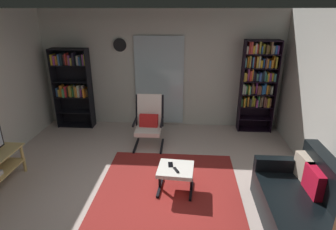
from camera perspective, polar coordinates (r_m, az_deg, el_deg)
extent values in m
plane|color=beige|center=(4.21, -5.16, -17.07)|extent=(7.02, 7.02, 0.00)
cube|color=beige|center=(6.32, -1.42, 9.29)|extent=(5.60, 0.06, 2.60)
cube|color=silver|center=(6.32, -1.82, 6.95)|extent=(1.10, 0.01, 2.00)
cube|color=maroon|center=(4.40, 0.15, -14.93)|extent=(2.15, 2.18, 0.01)
cylinder|color=tan|center=(5.29, -27.68, -7.91)|extent=(0.05, 0.05, 0.49)
cylinder|color=tan|center=(5.49, -31.05, -7.51)|extent=(0.05, 0.05, 0.49)
cube|color=black|center=(6.78, -22.17, 5.05)|extent=(0.02, 0.30, 1.80)
cube|color=black|center=(6.47, -15.72, 5.11)|extent=(0.02, 0.30, 1.80)
cube|color=black|center=(6.74, -18.57, 5.43)|extent=(0.82, 0.02, 1.80)
cube|color=black|center=(6.89, -18.16, -1.97)|extent=(0.79, 0.28, 0.02)
cube|color=black|center=(6.77, -18.48, 0.71)|extent=(0.79, 0.28, 0.02)
cube|color=black|center=(6.66, -18.84, 3.60)|extent=(0.79, 0.28, 0.02)
cube|color=black|center=(6.57, -19.20, 6.59)|extent=(0.79, 0.28, 0.02)
cube|color=black|center=(6.49, -19.59, 9.65)|extent=(0.79, 0.28, 0.02)
cube|color=black|center=(6.44, -19.96, 12.63)|extent=(0.79, 0.28, 0.02)
cube|color=#3A67A2|center=(6.79, -21.71, 4.47)|extent=(0.04, 0.14, 0.19)
cube|color=gold|center=(6.76, -21.31, 4.35)|extent=(0.04, 0.16, 0.16)
cube|color=orange|center=(6.75, -21.05, 4.77)|extent=(0.02, 0.18, 0.26)
cube|color=orange|center=(6.70, -20.88, 4.70)|extent=(0.04, 0.16, 0.26)
cube|color=#3F8650|center=(6.69, -20.48, 4.43)|extent=(0.04, 0.23, 0.20)
cube|color=red|center=(6.68, -20.15, 4.66)|extent=(0.03, 0.20, 0.25)
cube|color=black|center=(6.67, -19.88, 4.52)|extent=(0.02, 0.11, 0.21)
cube|color=orange|center=(6.67, -19.61, 4.67)|extent=(0.02, 0.12, 0.23)
cube|color=#A59938|center=(6.64, -19.29, 4.75)|extent=(0.04, 0.17, 0.26)
cube|color=#358F46|center=(6.63, -18.91, 4.49)|extent=(0.02, 0.12, 0.20)
cube|color=#2B5CA9|center=(6.62, -18.61, 4.78)|extent=(0.02, 0.12, 0.26)
cube|color=olive|center=(6.61, -18.37, 4.78)|extent=(0.02, 0.24, 0.26)
cube|color=orange|center=(6.57, -18.20, 4.58)|extent=(0.03, 0.16, 0.23)
cube|color=beige|center=(6.56, -17.83, 4.75)|extent=(0.04, 0.17, 0.27)
cube|color=#9B3F95|center=(6.56, -17.39, 4.44)|extent=(0.03, 0.11, 0.19)
cube|color=#BAB4AC|center=(6.55, -17.03, 4.82)|extent=(0.03, 0.14, 0.27)
cube|color=orange|center=(6.52, -16.72, 4.48)|extent=(0.04, 0.23, 0.20)
cube|color=brown|center=(6.52, -16.26, 4.41)|extent=(0.04, 0.13, 0.17)
cube|color=gold|center=(6.63, -22.60, 10.53)|extent=(0.04, 0.20, 0.22)
cube|color=#903A90|center=(6.61, -22.18, 10.49)|extent=(0.04, 0.21, 0.21)
cube|color=orange|center=(6.57, -21.92, 10.42)|extent=(0.04, 0.12, 0.20)
cube|color=olive|center=(6.56, -21.58, 10.51)|extent=(0.03, 0.12, 0.21)
cube|color=#3E65A3|center=(6.55, -21.28, 10.65)|extent=(0.03, 0.23, 0.24)
cube|color=#18272F|center=(6.54, -20.90, 10.78)|extent=(0.04, 0.22, 0.26)
cube|color=brown|center=(6.53, -20.46, 10.61)|extent=(0.04, 0.11, 0.21)
cube|color=red|center=(6.50, -20.13, 10.79)|extent=(0.02, 0.19, 0.25)
cube|color=orange|center=(6.48, -19.87, 10.52)|extent=(0.02, 0.11, 0.19)
cube|color=#8B4485|center=(6.45, -19.57, 10.61)|extent=(0.04, 0.16, 0.21)
cube|color=#9C9338|center=(6.44, -19.11, 10.44)|extent=(0.03, 0.21, 0.16)
cube|color=black|center=(6.41, -18.76, 10.92)|extent=(0.04, 0.20, 0.27)
cube|color=#448441|center=(6.42, -18.25, 10.67)|extent=(0.02, 0.10, 0.20)
cube|color=#BFB3B1|center=(6.40, -17.98, 10.68)|extent=(0.04, 0.16, 0.20)
cube|color=#2D5FB5|center=(6.37, -17.62, 10.57)|extent=(0.04, 0.16, 0.18)
cube|color=#1A2E2B|center=(6.35, -17.32, 10.70)|extent=(0.03, 0.21, 0.20)
cube|color=#89478D|center=(6.36, -16.94, 10.88)|extent=(0.04, 0.19, 0.23)
cube|color=gold|center=(6.35, -16.66, 10.88)|extent=(0.03, 0.17, 0.23)
cube|color=black|center=(6.23, 14.82, 5.58)|extent=(0.02, 0.30, 2.00)
cube|color=black|center=(6.41, 21.15, 5.27)|extent=(0.02, 0.30, 2.00)
cube|color=black|center=(6.44, 17.75, 5.77)|extent=(0.73, 0.02, 2.00)
cube|color=black|center=(6.63, 17.08, -2.77)|extent=(0.70, 0.28, 0.02)
cube|color=black|center=(6.53, 17.33, -0.60)|extent=(0.70, 0.28, 0.02)
cube|color=black|center=(6.43, 17.60, 1.76)|extent=(0.70, 0.28, 0.02)
cube|color=black|center=(6.35, 17.88, 4.19)|extent=(0.70, 0.28, 0.02)
cube|color=black|center=(6.28, 18.17, 6.68)|extent=(0.70, 0.28, 0.02)
cube|color=black|center=(6.22, 18.47, 9.23)|extent=(0.70, 0.28, 0.02)
cube|color=black|center=(6.17, 18.78, 11.82)|extent=(0.70, 0.28, 0.02)
cube|color=black|center=(6.14, 19.08, 14.29)|extent=(0.70, 0.28, 0.02)
cube|color=#3C7C43|center=(6.34, 14.90, 2.67)|extent=(0.04, 0.17, 0.17)
cube|color=orange|center=(6.32, 15.38, 2.70)|extent=(0.03, 0.23, 0.20)
cube|color=#3C8D4D|center=(6.36, 15.69, 2.74)|extent=(0.02, 0.13, 0.19)
cube|color=orange|center=(6.37, 16.06, 2.89)|extent=(0.03, 0.20, 0.23)
cube|color=#2A282A|center=(6.36, 16.50, 2.61)|extent=(0.04, 0.20, 0.18)
cube|color=olive|center=(6.38, 16.95, 2.89)|extent=(0.04, 0.16, 0.24)
cube|color=gold|center=(6.41, 17.27, 2.66)|extent=(0.03, 0.17, 0.18)
cube|color=#973A8D|center=(6.39, 17.73, 2.49)|extent=(0.04, 0.23, 0.17)
cube|color=#2F7D3E|center=(6.38, 18.09, 2.82)|extent=(0.02, 0.14, 0.25)
cube|color=brown|center=(6.41, 18.44, 2.71)|extent=(0.04, 0.20, 0.22)
cube|color=beige|center=(6.44, 18.78, 2.83)|extent=(0.03, 0.13, 0.24)
cube|color=brown|center=(6.44, 19.12, 2.80)|extent=(0.03, 0.24, 0.24)
cube|color=brown|center=(6.45, 19.42, 2.59)|extent=(0.03, 0.23, 0.20)
cube|color=gold|center=(6.44, 19.84, 2.59)|extent=(0.04, 0.20, 0.21)
cube|color=brown|center=(6.48, 20.16, 2.60)|extent=(0.02, 0.22, 0.20)
cube|color=beige|center=(6.25, 15.16, 5.35)|extent=(0.03, 0.23, 0.22)
cube|color=#BEB2B1|center=(6.24, 15.52, 5.11)|extent=(0.02, 0.21, 0.18)
cube|color=#368A52|center=(6.26, 15.81, 5.14)|extent=(0.04, 0.12, 0.18)
cube|color=gold|center=(6.26, 16.23, 5.16)|extent=(0.02, 0.23, 0.20)
cube|color=teal|center=(6.27, 16.43, 5.01)|extent=(0.02, 0.20, 0.16)
cube|color=black|center=(6.27, 16.66, 5.02)|extent=(0.02, 0.12, 0.17)
cube|color=brown|center=(6.30, 16.96, 5.34)|extent=(0.04, 0.19, 0.23)
cube|color=orange|center=(6.32, 17.30, 5.02)|extent=(0.02, 0.12, 0.16)
cube|color=purple|center=(6.30, 17.71, 5.31)|extent=(0.02, 0.13, 0.24)
cube|color=brown|center=(6.34, 17.97, 5.10)|extent=(0.04, 0.23, 0.18)
cube|color=brown|center=(6.34, 18.36, 5.05)|extent=(0.03, 0.21, 0.18)
cube|color=#2860A8|center=(6.35, 18.82, 5.09)|extent=(0.04, 0.21, 0.20)
cube|color=#2965AF|center=(6.36, 19.27, 5.23)|extent=(0.04, 0.14, 0.24)
cube|color=orange|center=(6.38, 19.64, 5.09)|extent=(0.04, 0.18, 0.20)
cube|color=brown|center=(6.40, 20.02, 5.02)|extent=(0.03, 0.14, 0.19)
cube|color=beige|center=(6.38, 20.49, 4.85)|extent=(0.04, 0.14, 0.18)
cube|color=#A88C2E|center=(6.17, 15.44, 7.71)|extent=(0.04, 0.24, 0.18)
cube|color=orange|center=(6.18, 15.81, 7.56)|extent=(0.03, 0.12, 0.16)
cube|color=#943D85|center=(6.20, 16.16, 8.02)|extent=(0.03, 0.15, 0.25)
cube|color=red|center=(6.21, 16.59, 7.86)|extent=(0.04, 0.17, 0.23)
cube|color=orange|center=(6.22, 16.95, 7.97)|extent=(0.02, 0.13, 0.25)
cube|color=#262130|center=(6.23, 17.21, 7.78)|extent=(0.02, 0.13, 0.22)
cube|color=black|center=(6.25, 17.50, 7.64)|extent=(0.03, 0.11, 0.18)
cube|color=#5E9C91|center=(6.24, 17.91, 7.44)|extent=(0.04, 0.11, 0.15)
cube|color=#3A59B3|center=(6.24, 18.38, 7.54)|extent=(0.04, 0.17, 0.19)
cube|color=#182631|center=(6.25, 18.65, 7.49)|extent=(0.02, 0.20, 0.18)
cube|color=#181F2E|center=(6.27, 18.98, 7.74)|extent=(0.04, 0.17, 0.23)
cube|color=teal|center=(6.26, 19.33, 7.57)|extent=(0.03, 0.14, 0.21)
cube|color=#397E45|center=(6.29, 19.53, 7.35)|extent=(0.02, 0.23, 0.16)
cube|color=orange|center=(6.28, 19.82, 7.49)|extent=(0.03, 0.19, 0.19)
cube|color=purple|center=(6.30, 20.22, 7.38)|extent=(0.04, 0.14, 0.17)
cube|color=gold|center=(6.33, 20.62, 7.37)|extent=(0.03, 0.14, 0.17)
cube|color=teal|center=(6.32, 21.06, 7.28)|extent=(0.04, 0.16, 0.17)
cube|color=#5E9797|center=(6.14, 15.64, 10.41)|extent=(0.03, 0.16, 0.20)
cube|color=orange|center=(6.13, 16.11, 10.53)|extent=(0.03, 0.14, 0.23)
cube|color=olive|center=(6.13, 16.43, 10.55)|extent=(0.03, 0.21, 0.24)
cube|color=#934690|center=(6.16, 16.67, 10.37)|extent=(0.02, 0.14, 0.20)
cube|color=#3468A4|center=(6.14, 17.03, 10.41)|extent=(0.03, 0.19, 0.23)
cube|color=red|center=(6.18, 17.34, 10.41)|extent=(0.04, 0.10, 0.22)
cube|color=gold|center=(6.19, 17.81, 10.46)|extent=(0.04, 0.22, 0.24)
cube|color=beige|center=(6.18, 18.20, 10.43)|extent=(0.03, 0.21, 0.24)
cube|color=gold|center=(6.20, 18.59, 9.98)|extent=(0.04, 0.16, 0.15)
cube|color=blue|center=(6.20, 19.05, 10.10)|extent=(0.02, 0.16, 0.19)
cube|color=brown|center=(6.20, 19.42, 10.17)|extent=(0.03, 0.23, 0.21)
cube|color=orange|center=(6.22, 19.77, 10.01)|extent=(0.03, 0.15, 0.18)
cube|color=#3464AB|center=(6.24, 20.08, 9.88)|extent=(0.03, 0.21, 0.16)
cube|color=orange|center=(6.24, 20.52, 9.93)|extent=(0.04, 0.22, 0.18)
cube|color=orange|center=(6.28, 20.89, 10.27)|extent=(0.03, 0.13, 0.25)
cube|color=#A79A30|center=(6.27, 21.21, 10.15)|extent=(0.03, 0.24, 0.23)
cube|color=beige|center=(6.08, 15.91, 12.82)|extent=(0.03, 0.21, 0.16)
cube|color=red|center=(6.09, 16.32, 13.24)|extent=(0.02, 0.23, 0.25)
cube|color=#C63E39|center=(6.09, 16.72, 13.18)|extent=(0.04, 0.23, 0.25)
cube|color=gold|center=(6.10, 17.15, 12.77)|extent=(0.04, 0.17, 0.17)
cube|color=beige|center=(6.14, 17.55, 12.99)|extent=(0.04, 0.22, 0.21)
cube|color=red|center=(6.13, 17.92, 12.84)|extent=(0.03, 0.10, 0.19)
cube|color=#A89B37|center=(6.14, 18.38, 13.09)|extent=(0.04, 0.14, 0.25)
cube|color=#2B5BAF|center=(6.14, 18.72, 12.60)|extent=(0.02, 0.14, 0.16)
cube|color=#A49A28|center=(6.17, 19.09, 12.79)|extent=(0.04, 0.12, 0.20)
cube|color=brown|center=(6.17, 19.60, 12.70)|extent=(0.04, 0.23, 0.19)
cube|color=olive|center=(6.20, 20.01, 12.56)|extent=(0.04, 0.11, 0.16)
cube|color=brown|center=(6.19, 20.49, 12.92)|extent=(0.03, 0.18, 0.25)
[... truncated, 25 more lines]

